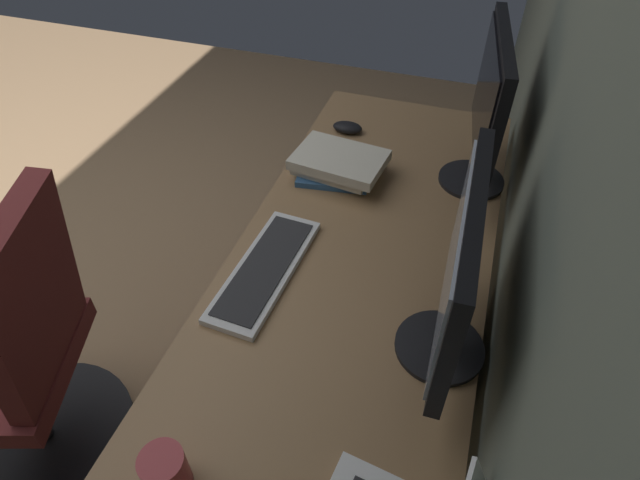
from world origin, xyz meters
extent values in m
plane|color=#9E7A56|center=(0.00, 0.00, 0.00)|extent=(4.99, 4.99, 0.00)
cube|color=slate|center=(0.00, 2.04, 1.30)|extent=(4.76, 0.10, 2.60)
cube|color=#936D47|center=(0.28, 1.63, 0.71)|extent=(2.10, 0.67, 0.03)
cylinder|color=silver|center=(-0.71, 1.36, 0.35)|extent=(0.05, 0.05, 0.70)
cylinder|color=silver|center=(-0.71, 1.91, 0.35)|extent=(0.05, 0.05, 0.70)
cube|color=#936D47|center=(0.20, 1.66, 0.35)|extent=(0.40, 0.50, 0.69)
cube|color=silver|center=(0.20, 1.41, 0.35)|extent=(0.37, 0.01, 0.61)
cylinder|color=black|center=(0.32, 1.88, 0.74)|extent=(0.20, 0.20, 0.01)
cylinder|color=black|center=(0.32, 1.88, 0.79)|extent=(0.04, 0.04, 0.10)
cube|color=black|center=(0.32, 1.88, 1.00)|extent=(0.48, 0.04, 0.32)
cube|color=#B2BCCC|center=(0.32, 1.86, 1.00)|extent=(0.44, 0.02, 0.28)
cylinder|color=black|center=(-0.34, 1.87, 0.74)|extent=(0.20, 0.20, 0.01)
cylinder|color=black|center=(-0.34, 1.87, 0.79)|extent=(0.04, 0.04, 0.10)
cube|color=black|center=(-0.34, 1.87, 1.01)|extent=(0.48, 0.09, 0.35)
cube|color=black|center=(-0.34, 1.86, 1.01)|extent=(0.44, 0.06, 0.30)
cube|color=silver|center=(0.22, 1.41, 0.74)|extent=(0.43, 0.16, 0.02)
cube|color=#2D2D30|center=(0.22, 1.41, 0.75)|extent=(0.38, 0.13, 0.00)
ellipsoid|color=black|center=(-0.49, 1.43, 0.75)|extent=(0.06, 0.10, 0.03)
cube|color=#38669E|center=(-0.23, 1.46, 0.74)|extent=(0.20, 0.24, 0.02)
cube|color=beige|center=(-0.25, 1.47, 0.76)|extent=(0.22, 0.26, 0.02)
cube|color=beige|center=(-0.24, 1.48, 0.79)|extent=(0.22, 0.29, 0.03)
cylinder|color=#A53338|center=(0.77, 1.46, 0.78)|extent=(0.08, 0.08, 0.10)
cube|color=maroon|center=(0.50, 0.92, 0.74)|extent=(0.42, 0.25, 0.50)
cylinder|color=black|center=(0.56, 0.72, 0.24)|extent=(0.05, 0.05, 0.37)
cylinder|color=black|center=(0.56, 0.72, 0.04)|extent=(0.56, 0.56, 0.03)
camera|label=1|loc=(1.06, 1.84, 1.72)|focal=29.50mm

